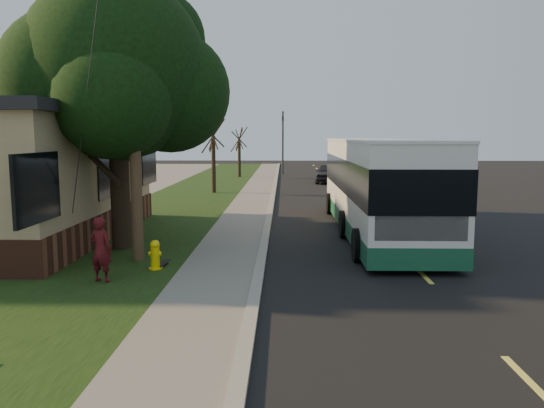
{
  "coord_description": "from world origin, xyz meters",
  "views": [
    {
      "loc": [
        0.6,
        -12.84,
        3.38
      ],
      "look_at": [
        0.28,
        1.69,
        1.5
      ],
      "focal_mm": 35.0,
      "sensor_mm": 36.0,
      "label": 1
    }
  ],
  "objects_px": {
    "bare_tree_far": "(239,153)",
    "transit_bus": "(378,183)",
    "fire_hydrant": "(155,255)",
    "skateboarder": "(101,249)",
    "utility_pole": "(133,87)",
    "leafy_tree": "(118,73)",
    "skateboard_main": "(163,264)",
    "traffic_signal": "(283,138)",
    "distant_car": "(328,173)",
    "bare_tree_near": "(213,157)",
    "dumpster": "(11,213)"
  },
  "relations": [
    {
      "from": "fire_hydrant",
      "to": "dumpster",
      "type": "height_order",
      "value": "dumpster"
    },
    {
      "from": "traffic_signal",
      "to": "distant_car",
      "type": "distance_m",
      "value": 9.42
    },
    {
      "from": "bare_tree_far",
      "to": "dumpster",
      "type": "distance_m",
      "value": 25.16
    },
    {
      "from": "traffic_signal",
      "to": "dumpster",
      "type": "distance_m",
      "value": 30.06
    },
    {
      "from": "skateboarder",
      "to": "dumpster",
      "type": "xyz_separation_m",
      "value": [
        -5.61,
        6.82,
        -0.19
      ]
    },
    {
      "from": "bare_tree_near",
      "to": "transit_bus",
      "type": "distance_m",
      "value": 14.48
    },
    {
      "from": "traffic_signal",
      "to": "skateboard_main",
      "type": "distance_m",
      "value": 33.91
    },
    {
      "from": "utility_pole",
      "to": "traffic_signal",
      "type": "bearing_deg",
      "value": 83.42
    },
    {
      "from": "bare_tree_near",
      "to": "transit_bus",
      "type": "relative_size",
      "value": 0.36
    },
    {
      "from": "leafy_tree",
      "to": "dumpster",
      "type": "distance_m",
      "value": 7.37
    },
    {
      "from": "bare_tree_near",
      "to": "distant_car",
      "type": "distance_m",
      "value": 10.58
    },
    {
      "from": "bare_tree_near",
      "to": "transit_bus",
      "type": "xyz_separation_m",
      "value": [
        7.35,
        -12.47,
        -0.42
      ]
    },
    {
      "from": "fire_hydrant",
      "to": "skateboard_main",
      "type": "bearing_deg",
      "value": 74.52
    },
    {
      "from": "bare_tree_far",
      "to": "traffic_signal",
      "type": "distance_m",
      "value": 5.44
    },
    {
      "from": "leafy_tree",
      "to": "skateboarder",
      "type": "relative_size",
      "value": 5.21
    },
    {
      "from": "fire_hydrant",
      "to": "bare_tree_near",
      "type": "xyz_separation_m",
      "value": [
        -0.9,
        18.0,
        1.72
      ]
    },
    {
      "from": "fire_hydrant",
      "to": "skateboarder",
      "type": "distance_m",
      "value": 1.55
    },
    {
      "from": "fire_hydrant",
      "to": "traffic_signal",
      "type": "relative_size",
      "value": 0.13
    },
    {
      "from": "bare_tree_near",
      "to": "transit_bus",
      "type": "bearing_deg",
      "value": -59.47
    },
    {
      "from": "dumpster",
      "to": "distant_car",
      "type": "height_order",
      "value": "distant_car"
    },
    {
      "from": "traffic_signal",
      "to": "skateboarder",
      "type": "xyz_separation_m",
      "value": [
        -4.04,
        -35.17,
        -2.35
      ]
    },
    {
      "from": "fire_hydrant",
      "to": "skateboarder",
      "type": "relative_size",
      "value": 0.49
    },
    {
      "from": "leafy_tree",
      "to": "transit_bus",
      "type": "distance_m",
      "value": 9.19
    },
    {
      "from": "bare_tree_far",
      "to": "fire_hydrant",
      "type": "bearing_deg",
      "value": -89.24
    },
    {
      "from": "skateboard_main",
      "to": "skateboarder",
      "type": "bearing_deg",
      "value": -124.15
    },
    {
      "from": "utility_pole",
      "to": "transit_bus",
      "type": "distance_m",
      "value": 8.96
    },
    {
      "from": "fire_hydrant",
      "to": "bare_tree_far",
      "type": "relative_size",
      "value": 0.18
    },
    {
      "from": "skateboarder",
      "to": "distant_car",
      "type": "height_order",
      "value": "skateboarder"
    },
    {
      "from": "traffic_signal",
      "to": "bare_tree_far",
      "type": "bearing_deg",
      "value": -131.19
    },
    {
      "from": "utility_pole",
      "to": "transit_bus",
      "type": "bearing_deg",
      "value": 32.38
    },
    {
      "from": "bare_tree_far",
      "to": "distant_car",
      "type": "bearing_deg",
      "value": -33.36
    },
    {
      "from": "skateboard_main",
      "to": "distant_car",
      "type": "distance_m",
      "value": 25.94
    },
    {
      "from": "transit_bus",
      "to": "utility_pole",
      "type": "bearing_deg",
      "value": -147.62
    },
    {
      "from": "transit_bus",
      "to": "dumpster",
      "type": "relative_size",
      "value": 8.64
    },
    {
      "from": "traffic_signal",
      "to": "distant_car",
      "type": "relative_size",
      "value": 1.31
    },
    {
      "from": "fire_hydrant",
      "to": "bare_tree_near",
      "type": "relative_size",
      "value": 0.17
    },
    {
      "from": "utility_pole",
      "to": "leafy_tree",
      "type": "relative_size",
      "value": 1.16
    },
    {
      "from": "utility_pole",
      "to": "skateboard_main",
      "type": "relative_size",
      "value": 11.69
    },
    {
      "from": "fire_hydrant",
      "to": "utility_pole",
      "type": "height_order",
      "value": "utility_pole"
    },
    {
      "from": "skateboarder",
      "to": "dumpster",
      "type": "distance_m",
      "value": 8.83
    },
    {
      "from": "bare_tree_far",
      "to": "leafy_tree",
      "type": "bearing_deg",
      "value": -92.45
    },
    {
      "from": "transit_bus",
      "to": "skateboarder",
      "type": "height_order",
      "value": "transit_bus"
    },
    {
      "from": "skateboarder",
      "to": "bare_tree_near",
      "type": "bearing_deg",
      "value": -74.02
    },
    {
      "from": "bare_tree_near",
      "to": "bare_tree_far",
      "type": "distance_m",
      "value": 12.01
    },
    {
      "from": "bare_tree_far",
      "to": "transit_bus",
      "type": "relative_size",
      "value": 0.33
    },
    {
      "from": "leafy_tree",
      "to": "traffic_signal",
      "type": "relative_size",
      "value": 1.42
    },
    {
      "from": "utility_pole",
      "to": "leafy_tree",
      "type": "xyz_separation_m",
      "value": [
        -0.87,
        1.66,
        0.54
      ]
    },
    {
      "from": "traffic_signal",
      "to": "transit_bus",
      "type": "distance_m",
      "value": 28.7
    },
    {
      "from": "bare_tree_far",
      "to": "dumpster",
      "type": "height_order",
      "value": "bare_tree_far"
    },
    {
      "from": "bare_tree_near",
      "to": "distant_car",
      "type": "bearing_deg",
      "value": 45.84
    }
  ]
}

